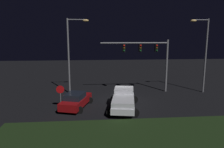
# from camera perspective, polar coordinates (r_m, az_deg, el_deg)

# --- Properties ---
(ground_plane) EXTENTS (80.00, 80.00, 0.00)m
(ground_plane) POSITION_cam_1_polar(r_m,az_deg,el_deg) (23.00, 2.96, -7.17)
(ground_plane) COLOR black
(grass_median) EXTENTS (20.42, 5.44, 0.10)m
(grass_median) POSITION_cam_1_polar(r_m,az_deg,el_deg) (15.44, 7.29, -16.05)
(grass_median) COLOR black
(grass_median) RESTS_ON ground_plane
(pickup_truck) EXTENTS (3.50, 5.66, 1.80)m
(pickup_truck) POSITION_cam_1_polar(r_m,az_deg,el_deg) (20.11, 3.19, -6.76)
(pickup_truck) COLOR silver
(pickup_truck) RESTS_ON ground_plane
(car_sedan) EXTENTS (3.27, 4.73, 1.51)m
(car_sedan) POSITION_cam_1_polar(r_m,az_deg,el_deg) (20.77, -9.85, -7.09)
(car_sedan) COLOR maroon
(car_sedan) RESTS_ON ground_plane
(traffic_signal_gantry) EXTENTS (8.32, 0.56, 6.50)m
(traffic_signal_gantry) POSITION_cam_1_polar(r_m,az_deg,el_deg) (25.92, 9.76, 5.71)
(traffic_signal_gantry) COLOR slate
(traffic_signal_gantry) RESTS_ON ground_plane
(street_lamp_left) EXTENTS (2.57, 0.44, 8.95)m
(street_lamp_left) POSITION_cam_1_polar(r_m,az_deg,el_deg) (25.27, -10.80, 7.07)
(street_lamp_left) COLOR slate
(street_lamp_left) RESTS_ON ground_plane
(street_lamp_right) EXTENTS (2.27, 0.44, 8.95)m
(street_lamp_right) POSITION_cam_1_polar(r_m,az_deg,el_deg) (27.64, 23.64, 6.59)
(street_lamp_right) COLOR slate
(street_lamp_right) RESTS_ON ground_plane
(stop_sign) EXTENTS (0.76, 0.08, 2.23)m
(stop_sign) POSITION_cam_1_polar(r_m,az_deg,el_deg) (20.77, -13.96, -4.89)
(stop_sign) COLOR slate
(stop_sign) RESTS_ON ground_plane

